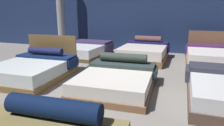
# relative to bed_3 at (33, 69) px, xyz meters

# --- Properties ---
(ground_plane) EXTENTS (18.00, 18.00, 0.02)m
(ground_plane) POSITION_rel_bed_3_xyz_m (2.24, -0.09, -0.25)
(ground_plane) COLOR gray
(showroom_back_wall) EXTENTS (18.00, 0.06, 3.50)m
(showroom_back_wall) POSITION_rel_bed_3_xyz_m (2.24, 4.54, 1.51)
(showroom_back_wall) COLOR navy
(showroom_back_wall) RESTS_ON ground_plane
(bed_3) EXTENTS (1.71, 2.00, 0.99)m
(bed_3) POSITION_rel_bed_3_xyz_m (0.00, 0.00, 0.00)
(bed_3) COLOR brown
(bed_3) RESTS_ON ground_plane
(bed_4) EXTENTS (1.66, 1.96, 0.66)m
(bed_4) POSITION_rel_bed_3_xyz_m (2.21, -0.02, -0.03)
(bed_4) COLOR brown
(bed_4) RESTS_ON ground_plane
(bed_6) EXTENTS (1.64, 2.22, 0.49)m
(bed_6) POSITION_rel_bed_3_xyz_m (0.02, 2.90, -0.01)
(bed_6) COLOR brown
(bed_6) RESTS_ON ground_plane
(bed_7) EXTENTS (1.59, 2.12, 0.77)m
(bed_7) POSITION_rel_bed_3_xyz_m (2.28, 2.93, 0.03)
(bed_7) COLOR brown
(bed_7) RESTS_ON ground_plane
(bed_8) EXTENTS (1.55, 2.05, 0.98)m
(bed_8) POSITION_rel_bed_3_xyz_m (4.42, 2.95, 0.01)
(bed_8) COLOR brown
(bed_8) RESTS_ON ground_plane
(support_pillar) EXTENTS (0.36, 0.36, 3.50)m
(support_pillar) POSITION_rel_bed_3_xyz_m (-1.56, 3.83, 1.51)
(support_pillar) COLOR #99999E
(support_pillar) RESTS_ON ground_plane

